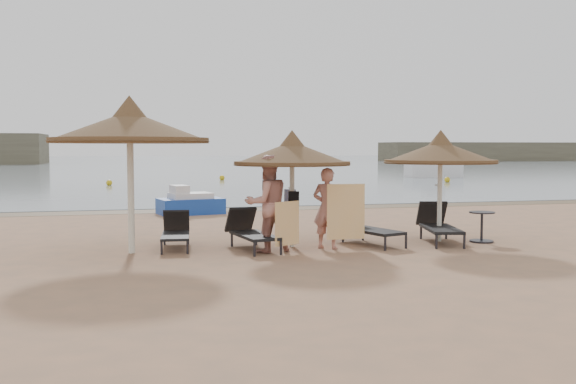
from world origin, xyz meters
name	(u,v)px	position (x,y,z in m)	size (l,w,h in m)	color
ground	(302,250)	(0.00, 0.00, 0.00)	(160.00, 160.00, 0.00)	#A47351
sea	(158,163)	(0.00, 80.00, 0.01)	(200.00, 140.00, 0.03)	slate
wet_sand_strip	(234,209)	(0.00, 9.40, 0.00)	(200.00, 1.60, 0.01)	brown
palapa_left	(130,128)	(-3.57, 0.49, 2.63)	(3.33, 3.33, 3.30)	silver
palapa_center	(292,154)	(-0.08, 0.52, 2.08)	(2.63, 2.63, 2.61)	silver
palapa_right	(440,153)	(3.51, 0.53, 2.10)	(2.66, 2.66, 2.64)	silver
lounger_far_left	(176,231)	(-2.62, 1.07, 0.36)	(0.75, 1.82, 0.79)	black
lounger_near_left	(250,231)	(-1.03, 0.51, 0.39)	(0.96, 2.02, 0.87)	black
lounger_near_right	(364,226)	(1.67, 0.60, 0.40)	(1.26, 2.10, 0.89)	black
lounger_far_right	(438,224)	(3.46, 0.48, 0.41)	(1.12, 2.14, 0.91)	black
side_table	(482,228)	(4.43, 0.18, 0.34)	(0.59, 0.59, 0.72)	black
person_left	(267,196)	(-0.76, -0.01, 1.20)	(1.10, 0.71, 2.39)	tan
person_right	(327,202)	(0.61, 0.10, 1.04)	(0.95, 0.62, 2.07)	tan
towel_left	(287,223)	(-0.41, -0.36, 0.64)	(0.60, 0.32, 0.92)	orange
towel_right	(346,212)	(0.96, -0.15, 0.83)	(0.86, 0.02, 1.20)	orange
bag_patterned	(290,197)	(-0.08, 0.70, 1.11)	(0.28, 0.16, 0.34)	white
bag_dark	(294,199)	(-0.08, 0.36, 1.10)	(0.24, 0.16, 0.32)	black
pedal_boat	(190,203)	(-1.69, 8.24, 0.36)	(2.29, 1.64, 0.97)	#1A43A9
buoy_left	(109,183)	(-4.87, 25.09, 0.17)	(0.35, 0.35, 0.35)	gold
buoy_mid	(222,178)	(2.28, 29.41, 0.18)	(0.36, 0.36, 0.36)	gold
buoy_right	(447,180)	(15.70, 23.47, 0.18)	(0.37, 0.37, 0.37)	gold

